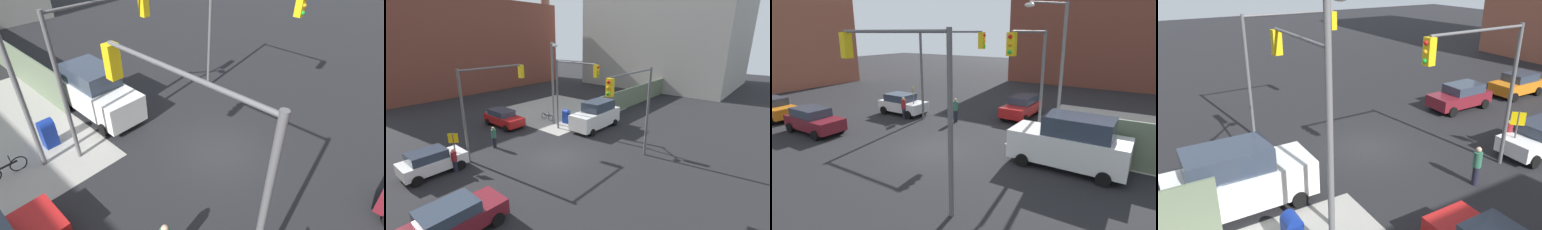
% 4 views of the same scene
% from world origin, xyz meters
% --- Properties ---
extents(ground_plane, '(120.00, 120.00, 0.00)m').
position_xyz_m(ground_plane, '(0.00, 0.00, 0.00)').
color(ground_plane, black).
extents(sidewalk_corner, '(12.00, 12.00, 0.01)m').
position_xyz_m(sidewalk_corner, '(9.00, 9.00, 0.01)').
color(sidewalk_corner, '#9E9B93').
rests_on(sidewalk_corner, ground).
extents(construction_fence, '(21.23, 0.12, 2.40)m').
position_xyz_m(construction_fence, '(18.61, 3.20, 1.20)').
color(construction_fence, '#607056').
rests_on(construction_fence, ground).
extents(building_warehouse_north, '(32.00, 18.00, 14.10)m').
position_xyz_m(building_warehouse_north, '(8.97, 34.00, 7.05)').
color(building_warehouse_north, brown).
rests_on(building_warehouse_north, ground).
extents(building_loft_east, '(20.00, 24.00, 19.28)m').
position_xyz_m(building_loft_east, '(36.00, 7.00, 9.64)').
color(building_loft_east, '#9E9B93').
rests_on(building_loft_east, ground).
extents(smokestack, '(1.80, 1.80, 19.05)m').
position_xyz_m(smokestack, '(27.21, 30.00, 9.53)').
color(smokestack, brown).
rests_on(smokestack, ground).
extents(traffic_signal_nw_corner, '(5.36, 0.36, 6.50)m').
position_xyz_m(traffic_signal_nw_corner, '(-2.46, 4.50, 4.62)').
color(traffic_signal_nw_corner, '#59595B').
rests_on(traffic_signal_nw_corner, ground).
extents(traffic_signal_se_corner, '(5.39, 0.36, 6.50)m').
position_xyz_m(traffic_signal_se_corner, '(2.45, -4.50, 4.63)').
color(traffic_signal_se_corner, '#59595B').
rests_on(traffic_signal_se_corner, ground).
extents(traffic_signal_ne_corner, '(0.36, 4.76, 6.50)m').
position_xyz_m(traffic_signal_ne_corner, '(4.50, 2.71, 4.59)').
color(traffic_signal_ne_corner, '#59595B').
rests_on(traffic_signal_ne_corner, ground).
extents(street_lamp_corner, '(1.85, 2.18, 8.00)m').
position_xyz_m(street_lamp_corner, '(4.97, 5.51, 4.70)').
color(street_lamp_corner, slate).
rests_on(street_lamp_corner, ground).
extents(warning_sign_two_way, '(0.48, 0.48, 2.40)m').
position_xyz_m(warning_sign_two_way, '(-5.40, 4.47, 1.64)').
color(warning_sign_two_way, '#4C4C4C').
rests_on(warning_sign_two_way, ground).
extents(mailbox_blue, '(0.56, 0.64, 1.43)m').
position_xyz_m(mailbox_blue, '(6.20, 5.00, 0.76)').
color(mailbox_blue, navy).
rests_on(mailbox_blue, ground).
extents(sedan_red, '(2.02, 4.45, 1.62)m').
position_xyz_m(sedan_red, '(1.55, 9.14, 0.84)').
color(sedan_red, '#B21919').
rests_on(sedan_red, ground).
extents(sedan_white, '(3.84, 2.02, 1.62)m').
position_xyz_m(sedan_white, '(-6.82, 4.73, 0.84)').
color(sedan_white, white).
rests_on(sedan_white, ground).
extents(sedan_maroon, '(4.20, 2.02, 1.62)m').
position_xyz_m(sedan_maroon, '(-8.39, -1.80, 0.84)').
color(sedan_maroon, maroon).
rests_on(sedan_maroon, ground).
extents(van_white_delivery, '(5.40, 2.32, 2.62)m').
position_xyz_m(van_white_delivery, '(6.95, 1.80, 1.28)').
color(van_white_delivery, white).
rests_on(van_white_delivery, ground).
extents(pedestrian_crossing, '(0.36, 0.36, 1.76)m').
position_xyz_m(pedestrian_crossing, '(-2.00, 5.20, 0.92)').
color(pedestrian_crossing, '#2D664C').
rests_on(pedestrian_crossing, ground).
extents(pedestrian_waiting, '(0.36, 0.36, 1.64)m').
position_xyz_m(pedestrian_waiting, '(-5.80, 3.80, 0.85)').
color(pedestrian_waiting, maroon).
rests_on(pedestrian_waiting, ground).
extents(bicycle_leaning_on_fence, '(0.05, 1.75, 0.97)m').
position_xyz_m(bicycle_leaning_on_fence, '(5.60, 7.20, 0.35)').
color(bicycle_leaning_on_fence, black).
rests_on(bicycle_leaning_on_fence, ground).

